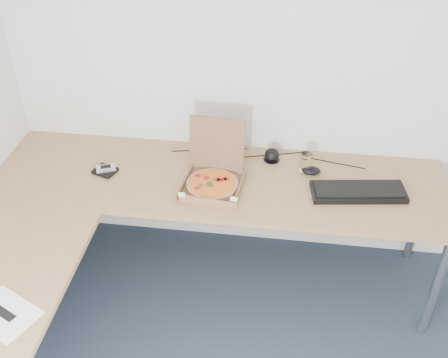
# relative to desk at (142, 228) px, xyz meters

# --- Properties ---
(room_shell) EXTENTS (3.50, 3.50, 2.50)m
(room_shell) POSITION_rel_desk_xyz_m (0.82, -0.97, 0.55)
(room_shell) COLOR silver
(room_shell) RESTS_ON ground
(desk) EXTENTS (2.50, 2.20, 0.73)m
(desk) POSITION_rel_desk_xyz_m (0.00, 0.00, 0.00)
(desk) COLOR #AA8051
(desk) RESTS_ON ground
(pizza_box) EXTENTS (0.31, 0.36, 0.32)m
(pizza_box) POSITION_rel_desk_xyz_m (0.31, 0.36, 0.07)
(pizza_box) COLOR #876142
(pizza_box) RESTS_ON desk
(drinking_glass) EXTENTS (0.06, 0.06, 0.11)m
(drinking_glass) POSITION_rel_desk_xyz_m (0.80, 0.57, 0.08)
(drinking_glass) COLOR silver
(drinking_glass) RESTS_ON desk
(keyboard) EXTENTS (0.51, 0.24, 0.03)m
(keyboard) POSITION_rel_desk_xyz_m (1.08, 0.39, 0.04)
(keyboard) COLOR black
(keyboard) RESTS_ON desk
(mouse) EXTENTS (0.11, 0.08, 0.04)m
(mouse) POSITION_rel_desk_xyz_m (0.83, 0.54, 0.05)
(mouse) COLOR black
(mouse) RESTS_ON desk
(wallet) EXTENTS (0.14, 0.13, 0.02)m
(wallet) POSITION_rel_desk_xyz_m (-0.31, 0.40, 0.04)
(wallet) COLOR black
(wallet) RESTS_ON desk
(phone) EXTENTS (0.12, 0.09, 0.02)m
(phone) POSITION_rel_desk_xyz_m (-0.30, 0.40, 0.06)
(phone) COLOR #B2B5BA
(phone) RESTS_ON wallet
(paper_sheet) EXTENTS (0.33, 0.30, 0.00)m
(paper_sheet) POSITION_rel_desk_xyz_m (-0.42, -0.62, 0.03)
(paper_sheet) COLOR white
(paper_sheet) RESTS_ON desk
(dome_speaker) EXTENTS (0.09, 0.09, 0.08)m
(dome_speaker) POSITION_rel_desk_xyz_m (0.61, 0.65, 0.07)
(dome_speaker) COLOR black
(dome_speaker) RESTS_ON desk
(cable_bundle) EXTENTS (0.55, 0.11, 0.01)m
(cable_bundle) POSITION_rel_desk_xyz_m (0.55, 0.68, 0.03)
(cable_bundle) COLOR black
(cable_bundle) RESTS_ON desk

